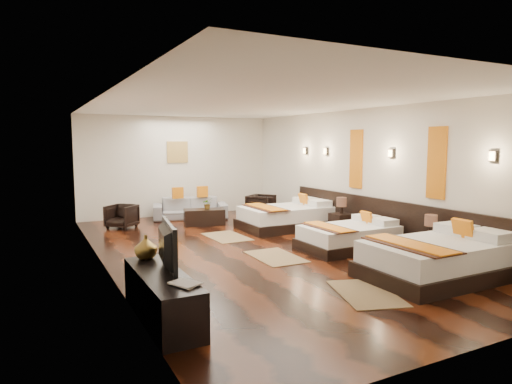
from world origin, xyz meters
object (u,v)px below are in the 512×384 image
book (177,287)px  figurine (146,247)px  armchair_right (261,206)px  coffee_table (204,217)px  tv (161,246)px  nightstand_b (341,221)px  table_plant (208,204)px  bed_mid (350,237)px  armchair_left (122,216)px  bed_far (287,217)px  nightstand_a (430,244)px  bed_near (439,259)px  tv_console (162,296)px  sofa (190,208)px

book → figurine: (0.00, 1.33, 0.14)m
armchair_right → coffee_table: size_ratio=0.69×
tv → coffee_table: (2.54, 5.28, -0.63)m
tv → armchair_right: 7.20m
nightstand_b → table_plant: nightstand_b is taller
bed_mid → armchair_left: (-3.53, 4.22, 0.04)m
armchair_left → table_plant: size_ratio=2.25×
book → figurine: figurine is taller
armchair_left → bed_far: bearing=17.3°
tv → armchair_right: tv is taller
nightstand_a → nightstand_b: bearing=90.0°
book → figurine: 1.34m
tv → armchair_right: size_ratio=1.42×
nightstand_b → book: 6.10m
nightstand_b → book: nightstand_b is taller
nightstand_a → armchair_right: size_ratio=1.16×
nightstand_b → table_plant: 3.35m
armchair_right → tv: bearing=-166.4°
armchair_left → nightstand_b: bearing=10.2°
bed_near → figurine: (-4.20, 1.10, 0.41)m
figurine → coffee_table: figurine is taller
bed_near → tv_console: bearing=174.9°
sofa → bed_near: bearing=-61.2°
book → tv_console: bearing=90.0°
figurine → table_plant: bearing=60.3°
nightstand_b → tv_console: (-4.95, -2.96, -0.02)m
bed_mid → coffee_table: bed_mid is taller
sofa → armchair_left: size_ratio=3.12×
bed_far → armchair_left: 4.00m
nightstand_b → bed_mid: bearing=-121.5°
bed_mid → sofa: (-1.60, 4.77, 0.04)m
sofa → armchair_left: (-1.93, -0.54, -0.00)m
bed_far → figurine: (-4.20, -3.36, 0.42)m
bed_near → table_plant: 5.99m
tv_console → tv: tv is taller
nightstand_b → book: (-4.95, -3.56, 0.27)m
nightstand_b → figurine: (-4.95, -2.23, 0.41)m
nightstand_b → armchair_left: nightstand_b is taller
nightstand_a → coffee_table: (-2.35, 4.99, -0.08)m
tv → table_plant: (2.63, 5.25, -0.29)m
bed_near → nightstand_a: size_ratio=2.86×
bed_near → figurine: bearing=165.3°
figurine → coffee_table: bearing=61.2°
bed_far → armchair_right: bearing=82.2°
bed_near → bed_far: bed_near is taller
bed_mid → armchair_left: bed_mid is taller
tv_console → armchair_right: (4.44, 5.86, 0.04)m
bed_far → armchair_left: bed_far is taller
coffee_table → table_plant: bearing=-21.9°
nightstand_a → sofa: (-2.35, 6.04, 0.01)m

